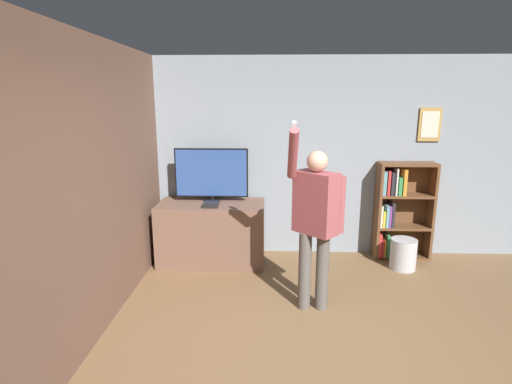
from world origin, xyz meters
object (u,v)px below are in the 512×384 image
at_px(television, 212,174).
at_px(game_console, 211,204).
at_px(bookshelf, 398,210).
at_px(person, 315,216).
at_px(waste_bin, 403,254).

xyz_separation_m(television, game_console, (0.03, -0.28, -0.34)).
bearing_deg(bookshelf, person, -131.69).
xyz_separation_m(television, bookshelf, (2.51, 0.14, -0.50)).
distance_m(bookshelf, person, 1.96).
distance_m(game_console, waste_bin, 2.55).
xyz_separation_m(television, person, (1.23, -1.30, -0.17)).
distance_m(television, bookshelf, 2.56).
height_order(television, person, person).
relative_size(bookshelf, waste_bin, 3.36).
relative_size(television, bookshelf, 0.73).
height_order(bookshelf, person, person).
bearing_deg(person, game_console, -177.28).
bearing_deg(television, game_console, -84.74).
bearing_deg(television, bookshelf, 3.12).
distance_m(television, game_console, 0.44).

